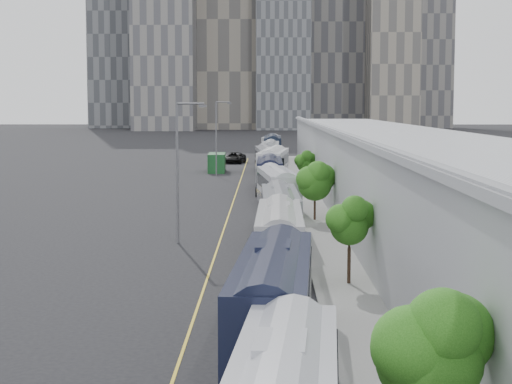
{
  "coord_description": "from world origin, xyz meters",
  "views": [
    {
      "loc": [
        1.58,
        -11.82,
        9.11
      ],
      "look_at": [
        0.89,
        48.3,
        3.0
      ],
      "focal_mm": 60.0,
      "sensor_mm": 36.0,
      "label": 1
    }
  ],
  "objects_px": {
    "bus_10": "(271,146)",
    "bus_5": "(270,177)",
    "street_lamp_near": "(180,163)",
    "bus_3": "(280,217)",
    "bus_6": "(273,167)",
    "bus_2": "(279,243)",
    "bus_8": "(270,155)",
    "bus_7": "(267,161)",
    "shipping_container": "(217,163)",
    "bus_4": "(278,192)",
    "bus_9": "(272,149)",
    "bus_1": "(274,309)",
    "suv": "(234,158)",
    "street_lamp_far": "(218,133)"
  },
  "relations": [
    {
      "from": "bus_10",
      "to": "bus_5",
      "type": "bearing_deg",
      "value": -85.65
    },
    {
      "from": "street_lamp_near",
      "to": "bus_3",
      "type": "bearing_deg",
      "value": 15.61
    },
    {
      "from": "bus_6",
      "to": "street_lamp_near",
      "type": "xyz_separation_m",
      "value": [
        -6.56,
        -46.5,
        3.66
      ]
    },
    {
      "from": "bus_2",
      "to": "bus_8",
      "type": "distance_m",
      "value": 82.28
    },
    {
      "from": "bus_3",
      "to": "bus_5",
      "type": "relative_size",
      "value": 0.94
    },
    {
      "from": "bus_2",
      "to": "bus_7",
      "type": "distance_m",
      "value": 69.53
    },
    {
      "from": "bus_7",
      "to": "street_lamp_near",
      "type": "relative_size",
      "value": 1.35
    },
    {
      "from": "street_lamp_near",
      "to": "shipping_container",
      "type": "bearing_deg",
      "value": 91.0
    },
    {
      "from": "bus_4",
      "to": "bus_6",
      "type": "relative_size",
      "value": 0.93
    },
    {
      "from": "bus_10",
      "to": "bus_6",
      "type": "bearing_deg",
      "value": -85.26
    },
    {
      "from": "bus_7",
      "to": "bus_9",
      "type": "height_order",
      "value": "bus_9"
    },
    {
      "from": "bus_8",
      "to": "bus_6",
      "type": "bearing_deg",
      "value": -88.1
    },
    {
      "from": "street_lamp_near",
      "to": "bus_1",
      "type": "bearing_deg",
      "value": -76.66
    },
    {
      "from": "bus_7",
      "to": "bus_3",
      "type": "bearing_deg",
      "value": -93.01
    },
    {
      "from": "bus_7",
      "to": "bus_10",
      "type": "bearing_deg",
      "value": 84.85
    },
    {
      "from": "bus_4",
      "to": "bus_8",
      "type": "relative_size",
      "value": 0.99
    },
    {
      "from": "bus_1",
      "to": "bus_4",
      "type": "xyz_separation_m",
      "value": [
        0.75,
        42.9,
        -0.05
      ]
    },
    {
      "from": "bus_6",
      "to": "suv",
      "type": "bearing_deg",
      "value": 105.86
    },
    {
      "from": "bus_9",
      "to": "bus_8",
      "type": "bearing_deg",
      "value": -91.44
    },
    {
      "from": "bus_3",
      "to": "bus_4",
      "type": "bearing_deg",
      "value": 88.91
    },
    {
      "from": "bus_2",
      "to": "street_lamp_near",
      "type": "bearing_deg",
      "value": 125.07
    },
    {
      "from": "bus_7",
      "to": "bus_8",
      "type": "relative_size",
      "value": 0.97
    },
    {
      "from": "bus_5",
      "to": "shipping_container",
      "type": "height_order",
      "value": "bus_5"
    },
    {
      "from": "street_lamp_far",
      "to": "bus_1",
      "type": "bearing_deg",
      "value": -85.28
    },
    {
      "from": "bus_3",
      "to": "bus_5",
      "type": "bearing_deg",
      "value": 90.2
    },
    {
      "from": "bus_10",
      "to": "street_lamp_far",
      "type": "relative_size",
      "value": 1.33
    },
    {
      "from": "bus_4",
      "to": "bus_5",
      "type": "distance_m",
      "value": 15.43
    },
    {
      "from": "street_lamp_far",
      "to": "bus_2",
      "type": "bearing_deg",
      "value": -83.72
    },
    {
      "from": "shipping_container",
      "to": "suv",
      "type": "xyz_separation_m",
      "value": [
        1.77,
        17.86,
        -0.41
      ]
    },
    {
      "from": "bus_7",
      "to": "bus_9",
      "type": "xyz_separation_m",
      "value": [
        1.01,
        29.14,
        0.19
      ]
    },
    {
      "from": "bus_8",
      "to": "street_lamp_near",
      "type": "bearing_deg",
      "value": -93.57
    },
    {
      "from": "bus_4",
      "to": "bus_6",
      "type": "height_order",
      "value": "bus_6"
    },
    {
      "from": "bus_7",
      "to": "bus_2",
      "type": "bearing_deg",
      "value": -93.35
    },
    {
      "from": "bus_6",
      "to": "street_lamp_near",
      "type": "height_order",
      "value": "street_lamp_near"
    },
    {
      "from": "bus_3",
      "to": "street_lamp_near",
      "type": "distance_m",
      "value": 7.92
    },
    {
      "from": "bus_4",
      "to": "suv",
      "type": "bearing_deg",
      "value": 89.98
    },
    {
      "from": "bus_2",
      "to": "street_lamp_near",
      "type": "xyz_separation_m",
      "value": [
        -6.42,
        9.47,
        3.84
      ]
    },
    {
      "from": "bus_5",
      "to": "bus_10",
      "type": "xyz_separation_m",
      "value": [
        0.63,
        68.44,
        -0.02
      ]
    },
    {
      "from": "bus_1",
      "to": "bus_5",
      "type": "height_order",
      "value": "bus_1"
    },
    {
      "from": "bus_9",
      "to": "bus_10",
      "type": "xyz_separation_m",
      "value": [
        -0.09,
        12.41,
        -0.17
      ]
    },
    {
      "from": "bus_2",
      "to": "bus_5",
      "type": "distance_m",
      "value": 42.63
    },
    {
      "from": "bus_2",
      "to": "bus_7",
      "type": "height_order",
      "value": "bus_7"
    },
    {
      "from": "bus_6",
      "to": "bus_7",
      "type": "xyz_separation_m",
      "value": [
        -0.78,
        13.55,
        -0.16
      ]
    },
    {
      "from": "bus_6",
      "to": "suv",
      "type": "height_order",
      "value": "bus_6"
    },
    {
      "from": "bus_5",
      "to": "bus_8",
      "type": "relative_size",
      "value": 0.99
    },
    {
      "from": "bus_3",
      "to": "bus_7",
      "type": "bearing_deg",
      "value": 89.99
    },
    {
      "from": "bus_6",
      "to": "bus_8",
      "type": "xyz_separation_m",
      "value": [
        -0.23,
        26.31,
        -0.1
      ]
    },
    {
      "from": "bus_2",
      "to": "street_lamp_near",
      "type": "relative_size",
      "value": 1.32
    },
    {
      "from": "bus_10",
      "to": "suv",
      "type": "height_order",
      "value": "bus_10"
    },
    {
      "from": "bus_5",
      "to": "bus_10",
      "type": "height_order",
      "value": "bus_5"
    }
  ]
}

